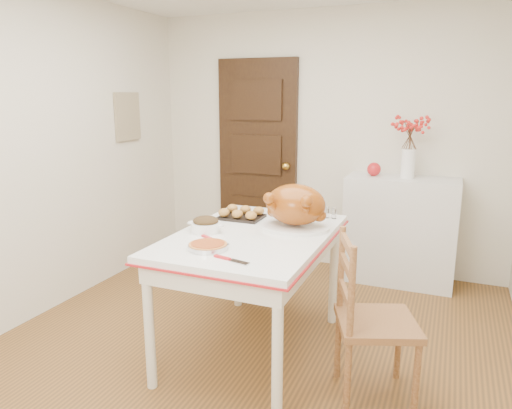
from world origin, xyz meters
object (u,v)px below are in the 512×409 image
at_px(sideboard, 400,230).
at_px(turkey_platter, 296,207).
at_px(kitchen_table, 253,293).
at_px(pumpkin_pie, 208,245).
at_px(chair_oak, 377,319).

relative_size(sideboard, turkey_platter, 2.09).
relative_size(kitchen_table, pumpkin_pie, 6.00).
bearing_deg(turkey_platter, chair_oak, -12.13).
bearing_deg(kitchen_table, chair_oak, -13.11).
relative_size(turkey_platter, pumpkin_pie, 2.02).
distance_m(kitchen_table, chair_oak, 0.86).
bearing_deg(sideboard, kitchen_table, -114.46).
bearing_deg(pumpkin_pie, turkey_platter, 61.01).
bearing_deg(turkey_platter, sideboard, 90.60).
height_order(kitchen_table, turkey_platter, turkey_platter).
bearing_deg(pumpkin_pie, chair_oak, 11.87).
height_order(kitchen_table, pumpkin_pie, pumpkin_pie).
height_order(kitchen_table, chair_oak, chair_oak).
bearing_deg(turkey_platter, kitchen_table, -115.24).
xyz_separation_m(sideboard, turkey_platter, (-0.54, -1.46, 0.49)).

